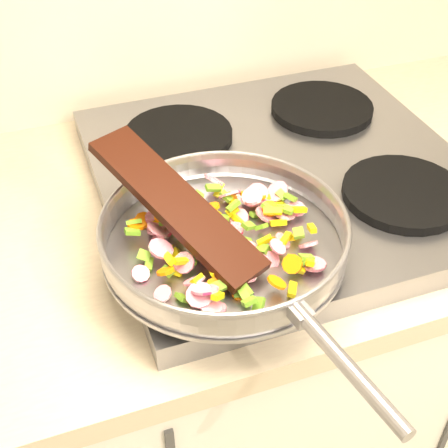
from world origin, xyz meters
name	(u,v)px	position (x,y,z in m)	size (l,w,h in m)	color
cooktop	(283,176)	(-0.70, 1.67, 0.92)	(0.60, 0.60, 0.04)	#939399
grate_fl	(235,233)	(-0.84, 1.52, 0.95)	(0.19, 0.19, 0.02)	black
grate_fr	(404,193)	(-0.56, 1.52, 0.95)	(0.19, 0.19, 0.02)	black
grate_bl	(179,135)	(-0.84, 1.81, 0.95)	(0.19, 0.19, 0.02)	black
grate_br	(322,108)	(-0.56, 1.81, 0.95)	(0.19, 0.19, 0.02)	black
saute_pan	(225,234)	(-0.87, 1.49, 0.98)	(0.37, 0.54, 0.05)	#9E9EA5
vegetable_heap	(228,235)	(-0.86, 1.49, 0.98)	(0.28, 0.28, 0.05)	yellow
wooden_spatula	(176,204)	(-0.92, 1.53, 1.02)	(0.29, 0.07, 0.01)	black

